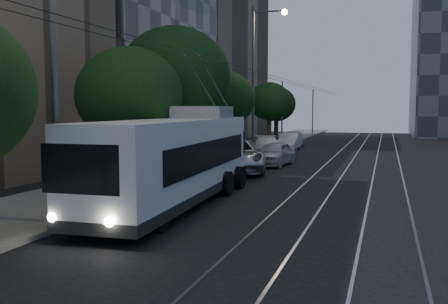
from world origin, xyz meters
name	(u,v)px	position (x,y,z in m)	size (l,w,h in m)	color
ground	(258,218)	(0.00, 0.00, 0.00)	(120.00, 120.00, 0.00)	black
sidewalk	(226,155)	(-7.50, 20.00, 0.07)	(5.00, 90.00, 0.15)	slate
tram_rails	(365,160)	(2.50, 20.00, 0.01)	(4.52, 90.00, 0.02)	#96969E
overhead_wires	(259,109)	(-4.97, 20.00, 3.47)	(2.23, 90.00, 6.00)	black
trolleybus	(176,159)	(-3.43, 1.36, 1.67)	(3.12, 12.19, 5.63)	white
pickup_silver	(232,155)	(-4.30, 11.17, 0.93)	(3.07, 6.66, 1.85)	#B0B1B8
car_white_a	(274,154)	(-2.70, 14.85, 0.74)	(1.75, 4.36, 1.49)	silver
car_white_b	(266,147)	(-4.30, 19.50, 0.77)	(2.15, 5.29, 1.54)	silver
car_white_c	(290,141)	(-4.02, 27.18, 0.71)	(1.50, 4.30, 1.42)	silver
car_white_d	(292,139)	(-4.30, 29.84, 0.78)	(1.84, 4.57, 1.56)	#B8B8BD
tree_1	(129,96)	(-6.50, 3.55, 4.06)	(4.53, 4.53, 6.12)	#30221A
tree_2	(175,77)	(-6.50, 8.33, 5.12)	(5.72, 5.72, 7.70)	#30221A
tree_3	(224,99)	(-7.00, 18.05, 4.17)	(4.34, 4.34, 6.15)	#30221A
tree_4	(269,102)	(-6.50, 30.00, 4.16)	(3.91, 3.91, 5.95)	#30221A
tree_5	(276,104)	(-6.63, 33.71, 3.95)	(3.84, 3.84, 5.71)	#30221A
streetlamp_far	(259,67)	(-5.37, 21.44, 6.63)	(2.66, 0.44, 11.12)	#535255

